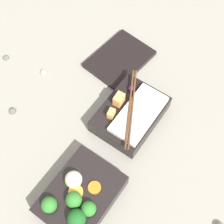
# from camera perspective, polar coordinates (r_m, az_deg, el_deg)

# --- Properties ---
(ground_plane) EXTENTS (3.00, 3.00, 0.00)m
(ground_plane) POSITION_cam_1_polar(r_m,az_deg,el_deg) (0.76, -0.66, -9.18)
(ground_plane) COLOR gray
(bento_tray_vegetable) EXTENTS (0.18, 0.13, 0.07)m
(bento_tray_vegetable) POSITION_cam_1_polar(r_m,az_deg,el_deg) (0.71, -5.93, -15.11)
(bento_tray_vegetable) COLOR black
(bento_tray_vegetable) RESTS_ON ground_plane
(bento_tray_rice) EXTENTS (0.20, 0.13, 0.07)m
(bento_tray_rice) POSITION_cam_1_polar(r_m,az_deg,el_deg) (0.78, 3.51, -0.39)
(bento_tray_rice) COLOR black
(bento_tray_rice) RESTS_ON ground_plane
(bento_lid) EXTENTS (0.19, 0.15, 0.01)m
(bento_lid) POSITION_cam_1_polar(r_m,az_deg,el_deg) (0.91, 1.40, 9.66)
(bento_lid) COLOR black
(bento_lid) RESTS_ON ground_plane
(pebble_1) EXTENTS (0.02, 0.02, 0.02)m
(pebble_1) POSITION_cam_1_polar(r_m,az_deg,el_deg) (0.85, -17.80, 0.29)
(pebble_1) COLOR #595651
(pebble_1) RESTS_ON ground_plane
(pebble_2) EXTENTS (0.02, 0.02, 0.02)m
(pebble_2) POSITION_cam_1_polar(r_m,az_deg,el_deg) (0.96, -18.88, 9.49)
(pebble_2) COLOR #595651
(pebble_2) RESTS_ON ground_plane
(pebble_3) EXTENTS (0.02, 0.02, 0.02)m
(pebble_3) POSITION_cam_1_polar(r_m,az_deg,el_deg) (0.90, -12.48, 7.29)
(pebble_3) COLOR gray
(pebble_3) RESTS_ON ground_plane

